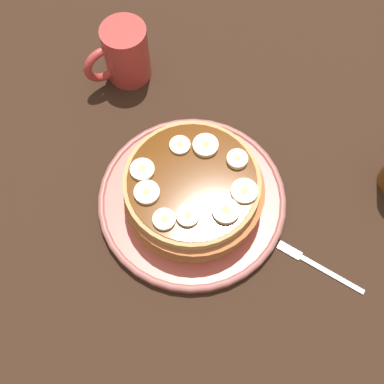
# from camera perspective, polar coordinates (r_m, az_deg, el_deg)

# --- Properties ---
(ground_plane) EXTENTS (1.40, 1.40, 0.03)m
(ground_plane) POSITION_cam_1_polar(r_m,az_deg,el_deg) (0.74, 0.00, -1.68)
(ground_plane) COLOR black
(plate) EXTENTS (0.27, 0.27, 0.02)m
(plate) POSITION_cam_1_polar(r_m,az_deg,el_deg) (0.72, 0.00, -0.92)
(plate) COLOR #CC594C
(plate) RESTS_ON ground_plane
(pancake_stack) EXTENTS (0.20, 0.20, 0.06)m
(pancake_stack) POSITION_cam_1_polar(r_m,az_deg,el_deg) (0.69, 0.13, 0.23)
(pancake_stack) COLOR #AB7336
(pancake_stack) RESTS_ON plate
(banana_slice_0) EXTENTS (0.03, 0.03, 0.01)m
(banana_slice_0) POSITION_cam_1_polar(r_m,az_deg,el_deg) (0.63, -0.48, -2.75)
(banana_slice_0) COLOR #F5ECBB
(banana_slice_0) RESTS_ON pancake_stack
(banana_slice_1) EXTENTS (0.04, 0.04, 0.01)m
(banana_slice_1) POSITION_cam_1_polar(r_m,az_deg,el_deg) (0.65, 6.01, 0.09)
(banana_slice_1) COLOR #FEEDB2
(banana_slice_1) RESTS_ON pancake_stack
(banana_slice_2) EXTENTS (0.03, 0.03, 0.01)m
(banana_slice_2) POSITION_cam_1_polar(r_m,az_deg,el_deg) (0.67, 5.19, 3.74)
(banana_slice_2) COLOR #FBEABB
(banana_slice_2) RESTS_ON pancake_stack
(banana_slice_3) EXTENTS (0.03, 0.03, 0.01)m
(banana_slice_3) POSITION_cam_1_polar(r_m,az_deg,el_deg) (0.63, -3.21, -3.16)
(banana_slice_3) COLOR #F5ECB9
(banana_slice_3) RESTS_ON pancake_stack
(banana_slice_4) EXTENTS (0.04, 0.04, 0.01)m
(banana_slice_4) POSITION_cam_1_polar(r_m,az_deg,el_deg) (0.68, 1.55, 5.32)
(banana_slice_4) COLOR #F8E5BB
(banana_slice_4) RESTS_ON pancake_stack
(banana_slice_5) EXTENTS (0.03, 0.03, 0.01)m
(banana_slice_5) POSITION_cam_1_polar(r_m,az_deg,el_deg) (0.66, -5.70, 2.55)
(banana_slice_5) COLOR beige
(banana_slice_5) RESTS_ON pancake_stack
(banana_slice_6) EXTENTS (0.03, 0.03, 0.01)m
(banana_slice_6) POSITION_cam_1_polar(r_m,az_deg,el_deg) (0.65, -5.19, -0.07)
(banana_slice_6) COLOR #FBE0BD
(banana_slice_6) RESTS_ON pancake_stack
(banana_slice_7) EXTENTS (0.04, 0.04, 0.01)m
(banana_slice_7) POSITION_cam_1_polar(r_m,az_deg,el_deg) (0.64, 3.88, -2.19)
(banana_slice_7) COLOR #F6EEBF
(banana_slice_7) RESTS_ON pancake_stack
(banana_slice_8) EXTENTS (0.03, 0.03, 0.01)m
(banana_slice_8) POSITION_cam_1_polar(r_m,az_deg,el_deg) (0.68, -1.38, 5.36)
(banana_slice_8) COLOR beige
(banana_slice_8) RESTS_ON pancake_stack
(coffee_mug) EXTENTS (0.11, 0.07, 0.10)m
(coffee_mug) POSITION_cam_1_polar(r_m,az_deg,el_deg) (0.81, -7.76, 15.45)
(coffee_mug) COLOR #B23833
(coffee_mug) RESTS_ON ground_plane
(fork) EXTENTS (0.06, 0.12, 0.01)m
(fork) POSITION_cam_1_polar(r_m,az_deg,el_deg) (0.71, 13.89, -8.06)
(fork) COLOR silver
(fork) RESTS_ON ground_plane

